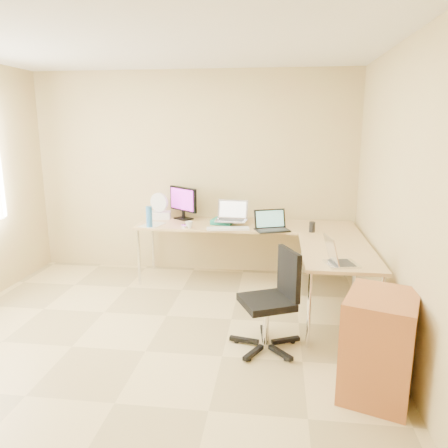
# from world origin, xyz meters

# --- Properties ---
(floor) EXTENTS (4.50, 4.50, 0.00)m
(floor) POSITION_xyz_m (0.00, 0.00, 0.00)
(floor) COLOR tan
(floor) RESTS_ON ground
(ceiling) EXTENTS (4.50, 4.50, 0.00)m
(ceiling) POSITION_xyz_m (0.00, 0.00, 2.60)
(ceiling) COLOR white
(ceiling) RESTS_ON ground
(wall_back) EXTENTS (4.50, 0.00, 4.50)m
(wall_back) POSITION_xyz_m (0.00, 2.25, 1.30)
(wall_back) COLOR tan
(wall_back) RESTS_ON ground
(wall_right) EXTENTS (0.00, 4.50, 4.50)m
(wall_right) POSITION_xyz_m (2.10, 0.00, 1.30)
(wall_right) COLOR tan
(wall_right) RESTS_ON ground
(desk_main) EXTENTS (2.65, 0.70, 0.73)m
(desk_main) POSITION_xyz_m (0.72, 1.85, 0.36)
(desk_main) COLOR tan
(desk_main) RESTS_ON ground
(desk_return) EXTENTS (0.70, 1.30, 0.73)m
(desk_return) POSITION_xyz_m (1.70, 0.85, 0.36)
(desk_return) COLOR tan
(desk_return) RESTS_ON ground
(monitor) EXTENTS (0.48, 0.43, 0.42)m
(monitor) POSITION_xyz_m (-0.10, 2.05, 0.94)
(monitor) COLOR black
(monitor) RESTS_ON desk_main
(book_stack) EXTENTS (0.31, 0.38, 0.06)m
(book_stack) POSITION_xyz_m (0.45, 1.91, 0.76)
(book_stack) COLOR #157460
(book_stack) RESTS_ON desk_main
(laptop_center) EXTENTS (0.39, 0.31, 0.24)m
(laptop_center) POSITION_xyz_m (0.56, 1.77, 0.91)
(laptop_center) COLOR #B4B2CE
(laptop_center) RESTS_ON desk_main
(laptop_black) EXTENTS (0.45, 0.39, 0.24)m
(laptop_black) POSITION_xyz_m (1.05, 1.56, 0.85)
(laptop_black) COLOR black
(laptop_black) RESTS_ON desk_main
(keyboard) EXTENTS (0.51, 0.24, 0.02)m
(keyboard) POSITION_xyz_m (0.54, 1.55, 0.74)
(keyboard) COLOR silver
(keyboard) RESTS_ON desk_main
(mouse) EXTENTS (0.10, 0.09, 0.03)m
(mouse) POSITION_xyz_m (0.96, 1.81, 0.75)
(mouse) COLOR silver
(mouse) RESTS_ON desk_main
(mug) EXTENTS (0.10, 0.10, 0.08)m
(mug) POSITION_xyz_m (0.08, 1.56, 0.77)
(mug) COLOR silver
(mug) RESTS_ON desk_main
(cd_stack) EXTENTS (0.14, 0.14, 0.03)m
(cd_stack) POSITION_xyz_m (0.04, 1.59, 0.75)
(cd_stack) COLOR silver
(cd_stack) RESTS_ON desk_main
(water_bottle) EXTENTS (0.10, 0.10, 0.25)m
(water_bottle) POSITION_xyz_m (-0.40, 1.55, 0.86)
(water_bottle) COLOR #2E6EAE
(water_bottle) RESTS_ON desk_main
(papers) EXTENTS (0.29, 0.35, 0.01)m
(papers) POSITION_xyz_m (-0.40, 1.67, 0.73)
(papers) COLOR beige
(papers) RESTS_ON desk_main
(white_box) EXTENTS (0.28, 0.22, 0.09)m
(white_box) POSITION_xyz_m (-0.40, 2.05, 0.78)
(white_box) COLOR white
(white_box) RESTS_ON desk_main
(desk_fan) EXTENTS (0.31, 0.31, 0.31)m
(desk_fan) POSITION_xyz_m (-0.40, 2.05, 0.89)
(desk_fan) COLOR white
(desk_fan) RESTS_ON desk_main
(black_cup) EXTENTS (0.09, 0.09, 0.12)m
(black_cup) POSITION_xyz_m (1.50, 1.55, 0.79)
(black_cup) COLOR black
(black_cup) RESTS_ON desk_main
(laptop_return) EXTENTS (0.36, 0.31, 0.21)m
(laptop_return) POSITION_xyz_m (1.67, 0.39, 0.83)
(laptop_return) COLOR silver
(laptop_return) RESTS_ON desk_return
(office_chair) EXTENTS (0.71, 0.71, 0.89)m
(office_chair) POSITION_xyz_m (1.03, 0.20, 0.50)
(office_chair) COLOR black
(office_chair) RESTS_ON ground
(cabinet) EXTENTS (0.63, 0.70, 0.79)m
(cabinet) POSITION_xyz_m (1.85, -0.36, 0.36)
(cabinet) COLOR #A1603F
(cabinet) RESTS_ON ground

